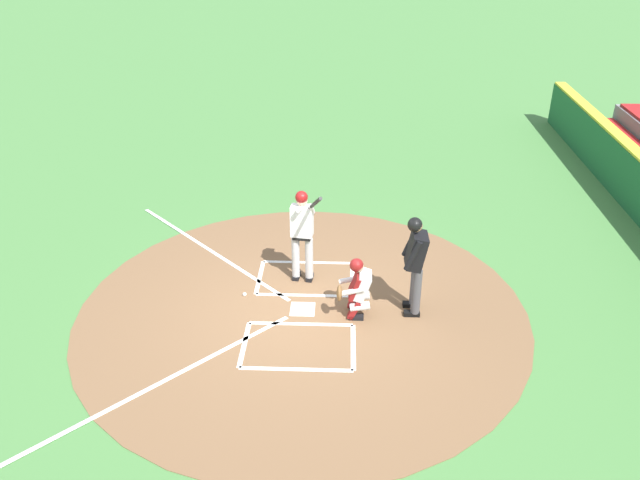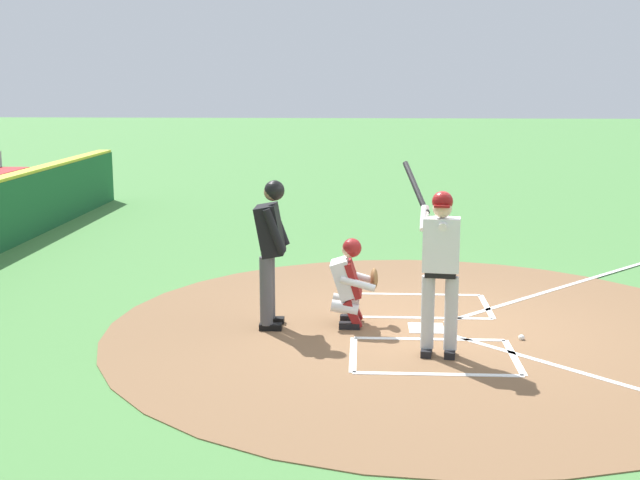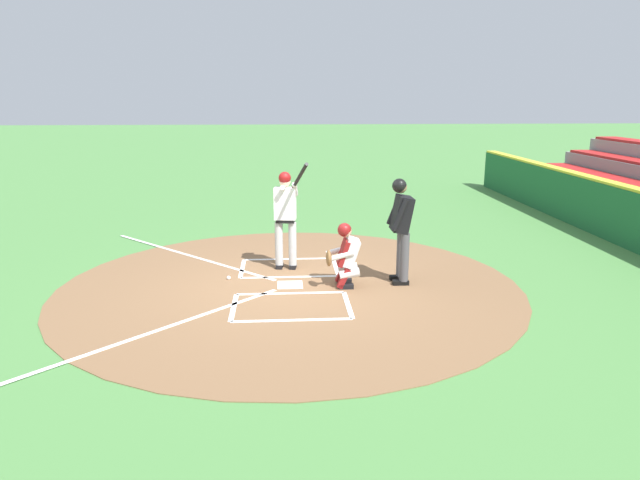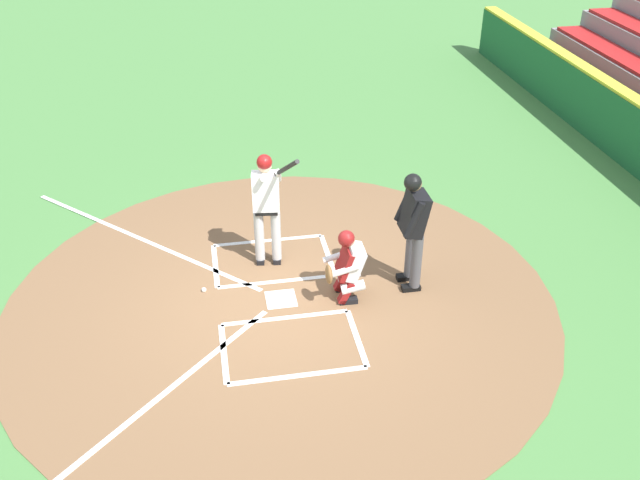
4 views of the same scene
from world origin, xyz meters
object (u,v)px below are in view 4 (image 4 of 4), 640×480
(batter, at_px, (267,202))
(baseball, at_px, (204,290))
(plate_umpire, at_px, (413,224))
(catcher, at_px, (347,264))

(batter, distance_m, baseball, 1.61)
(plate_umpire, height_order, baseball, plate_umpire)
(batter, xyz_separation_m, catcher, (-1.10, -1.01, -0.51))
(baseball, bearing_deg, batter, -60.78)
(catcher, distance_m, baseball, 2.19)
(batter, xyz_separation_m, plate_umpire, (-0.96, -1.99, -0.02))
(catcher, height_order, baseball, catcher)
(plate_umpire, relative_size, baseball, 25.20)
(batter, height_order, baseball, batter)
(catcher, bearing_deg, batter, 42.44)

